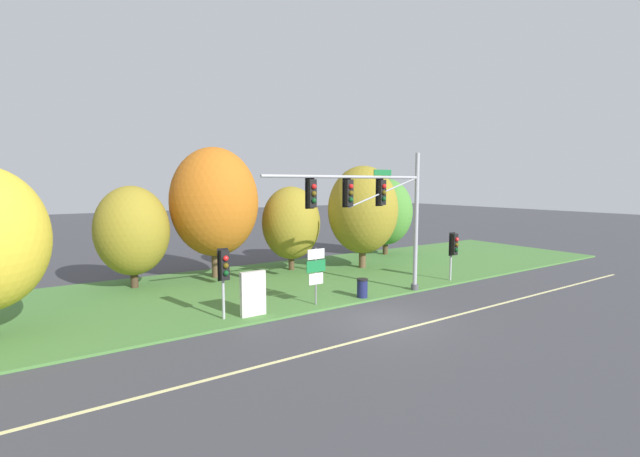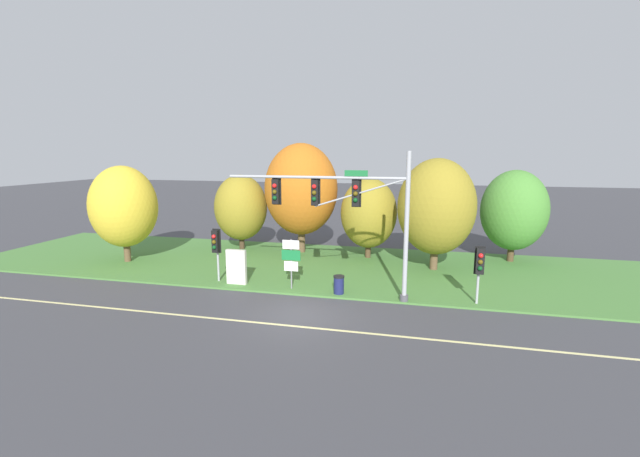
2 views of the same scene
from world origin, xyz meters
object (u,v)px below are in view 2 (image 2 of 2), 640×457
at_px(pedestrian_signal_near_kerb, 216,244).
at_px(tree_left_of_mast, 241,208).
at_px(pedestrian_signal_further_along, 480,264).
at_px(tree_nearest_road, 124,207).
at_px(trash_bin, 339,285).
at_px(tree_behind_signpost, 301,189).
at_px(info_kiosk, 236,267).
at_px(route_sign_post, 291,258).
at_px(tree_right_far, 514,210).
at_px(tree_tall_centre, 436,207).
at_px(traffic_signal_mast, 348,205).
at_px(tree_mid_verge, 369,213).

bearing_deg(pedestrian_signal_near_kerb, tree_left_of_mast, 104.22).
distance_m(pedestrian_signal_near_kerb, pedestrian_signal_further_along, 13.55).
relative_size(pedestrian_signal_near_kerb, tree_nearest_road, 0.48).
relative_size(pedestrian_signal_near_kerb, trash_bin, 3.19).
xyz_separation_m(tree_behind_signpost, info_kiosk, (-1.35, -8.13, -3.53)).
relative_size(tree_nearest_road, tree_behind_signpost, 0.81).
distance_m(route_sign_post, tree_right_far, 15.24).
bearing_deg(tree_tall_centre, tree_behind_signpost, 164.24).
bearing_deg(route_sign_post, pedestrian_signal_further_along, -1.75).
distance_m(tree_nearest_road, tree_tall_centre, 19.69).
xyz_separation_m(traffic_signal_mast, pedestrian_signal_near_kerb, (-7.38, 0.74, -2.45)).
xyz_separation_m(tree_behind_signpost, tree_tall_centre, (9.13, -2.58, -0.64)).
xyz_separation_m(pedestrian_signal_further_along, tree_right_far, (3.09, 9.11, 1.38)).
xyz_separation_m(traffic_signal_mast, pedestrian_signal_further_along, (6.16, 0.28, -2.59)).
bearing_deg(pedestrian_signal_near_kerb, tree_behind_signpost, 72.36).
bearing_deg(info_kiosk, traffic_signal_mast, -5.93).
height_order(traffic_signal_mast, pedestrian_signal_near_kerb, traffic_signal_mast).
height_order(tree_mid_verge, tree_tall_centre, tree_tall_centre).
relative_size(tree_tall_centre, trash_bin, 7.24).
height_order(tree_behind_signpost, info_kiosk, tree_behind_signpost).
relative_size(pedestrian_signal_further_along, tree_left_of_mast, 0.51).
height_order(route_sign_post, tree_left_of_mast, tree_left_of_mast).
height_order(traffic_signal_mast, tree_mid_verge, traffic_signal_mast).
xyz_separation_m(tree_nearest_road, tree_mid_verge, (15.23, 4.68, -0.56)).
distance_m(tree_behind_signpost, tree_right_far, 14.14).
relative_size(pedestrian_signal_further_along, trash_bin, 3.00).
height_order(tree_right_far, trash_bin, tree_right_far).
bearing_deg(traffic_signal_mast, tree_behind_signpost, 118.81).
bearing_deg(tree_left_of_mast, traffic_signal_mast, -42.81).
xyz_separation_m(traffic_signal_mast, tree_behind_signpost, (-4.82, 8.77, -0.09)).
bearing_deg(pedestrian_signal_further_along, tree_nearest_road, 171.37).
xyz_separation_m(tree_left_of_mast, tree_behind_signpost, (4.58, 0.06, 1.41)).
relative_size(tree_left_of_mast, trash_bin, 5.87).
height_order(tree_behind_signpost, trash_bin, tree_behind_signpost).
bearing_deg(tree_nearest_road, tree_behind_signpost, 26.84).
bearing_deg(tree_mid_verge, pedestrian_signal_further_along, -52.22).
distance_m(traffic_signal_mast, tree_mid_verge, 8.34).
relative_size(tree_nearest_road, tree_mid_verge, 1.16).
xyz_separation_m(pedestrian_signal_near_kerb, route_sign_post, (4.33, -0.18, -0.46)).
height_order(traffic_signal_mast, pedestrian_signal_further_along, traffic_signal_mast).
height_order(tree_left_of_mast, trash_bin, tree_left_of_mast).
distance_m(tree_nearest_road, tree_behind_signpost, 11.66).
distance_m(pedestrian_signal_near_kerb, route_sign_post, 4.36).
bearing_deg(tree_right_far, pedestrian_signal_near_kerb, -152.52).
xyz_separation_m(tree_left_of_mast, tree_tall_centre, (13.71, -2.51, 0.77)).
bearing_deg(trash_bin, tree_nearest_road, 167.86).
bearing_deg(info_kiosk, tree_tall_centre, 27.93).
relative_size(tree_behind_signpost, tree_tall_centre, 1.14).
distance_m(pedestrian_signal_near_kerb, tree_left_of_mast, 8.28).
distance_m(tree_mid_verge, tree_right_far, 9.31).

